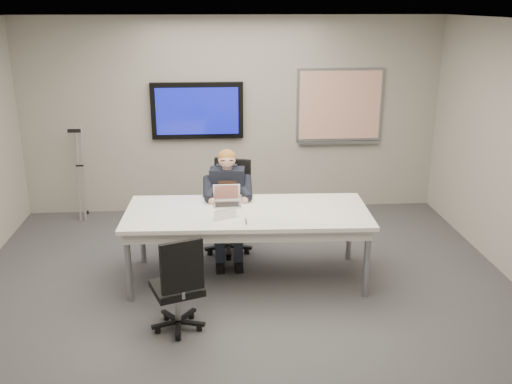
{
  "coord_description": "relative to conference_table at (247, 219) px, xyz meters",
  "views": [
    {
      "loc": [
        -0.28,
        -5.11,
        2.96
      ],
      "look_at": [
        0.16,
        0.73,
        1.01
      ],
      "focal_mm": 40.0,
      "sensor_mm": 36.0,
      "label": 1
    }
  ],
  "objects": [
    {
      "name": "floor",
      "position": [
        -0.07,
        -0.68,
        -0.72
      ],
      "size": [
        6.0,
        6.0,
        0.02
      ],
      "primitive_type": "cube",
      "color": "#39393B",
      "rests_on": "ground"
    },
    {
      "name": "ceiling",
      "position": [
        -0.07,
        -0.68,
        2.08
      ],
      "size": [
        6.0,
        6.0,
        0.02
      ],
      "primitive_type": "cube",
      "color": "white",
      "rests_on": "wall_back"
    },
    {
      "name": "wall_back",
      "position": [
        -0.07,
        2.32,
        0.68
      ],
      "size": [
        6.0,
        0.02,
        2.8
      ],
      "primitive_type": "cube",
      "color": "#9C988D",
      "rests_on": "ground"
    },
    {
      "name": "wall_front",
      "position": [
        -0.07,
        -3.68,
        0.68
      ],
      "size": [
        6.0,
        0.02,
        2.8
      ],
      "primitive_type": "cube",
      "color": "#9C988D",
      "rests_on": "ground"
    },
    {
      "name": "conference_table",
      "position": [
        0.0,
        0.0,
        0.0
      ],
      "size": [
        2.67,
        1.2,
        0.81
      ],
      "rotation": [
        0.0,
        0.0,
        -0.04
      ],
      "color": "white",
      "rests_on": "ground"
    },
    {
      "name": "tv_display",
      "position": [
        -0.57,
        2.27,
        0.78
      ],
      "size": [
        1.3,
        0.09,
        0.8
      ],
      "color": "black",
      "rests_on": "wall_back"
    },
    {
      "name": "whiteboard",
      "position": [
        1.48,
        2.29,
        0.81
      ],
      "size": [
        1.25,
        0.08,
        1.1
      ],
      "color": "#92949A",
      "rests_on": "wall_back"
    },
    {
      "name": "office_chair_far",
      "position": [
        -0.18,
        0.78,
        -0.36
      ],
      "size": [
        0.69,
        0.69,
        1.14
      ],
      "rotation": [
        0.0,
        0.0,
        -0.32
      ],
      "color": "black",
      "rests_on": "ground"
    },
    {
      "name": "office_chair_near",
      "position": [
        -0.71,
        -1.03,
        -0.41
      ],
      "size": [
        0.6,
        0.6,
        0.98
      ],
      "rotation": [
        0.0,
        0.0,
        3.49
      ],
      "color": "black",
      "rests_on": "ground"
    },
    {
      "name": "seated_person",
      "position": [
        -0.2,
        0.53,
        -0.18
      ],
      "size": [
        0.43,
        0.74,
        1.33
      ],
      "rotation": [
        0.0,
        0.0,
        -0.1
      ],
      "color": "#202535",
      "rests_on": "office_chair_far"
    },
    {
      "name": "crutch",
      "position": [
        -2.23,
        2.1,
        -0.04
      ],
      "size": [
        0.22,
        0.66,
        1.41
      ],
      "primitive_type": null,
      "rotation": [
        -0.22,
        0.0,
        0.05
      ],
      "color": "#ADAFB5",
      "rests_on": "ground"
    },
    {
      "name": "laptop",
      "position": [
        -0.21,
        0.23,
        0.15
      ],
      "size": [
        0.3,
        0.28,
        0.21
      ],
      "rotation": [
        0.0,
        0.0,
        0.01
      ],
      "color": "silver",
      "rests_on": "conference_table"
    },
    {
      "name": "name_tent",
      "position": [
        -0.24,
        -0.2,
        0.14
      ],
      "size": [
        0.26,
        0.17,
        0.1
      ],
      "primitive_type": null,
      "rotation": [
        0.0,
        0.0,
        0.43
      ],
      "color": "silver",
      "rests_on": "conference_table"
    },
    {
      "name": "pen",
      "position": [
        -0.03,
        -0.33,
        0.1
      ],
      "size": [
        0.02,
        0.16,
        0.01
      ],
      "primitive_type": "cylinder",
      "rotation": [
        0.0,
        1.57,
        1.54
      ],
      "color": "black",
      "rests_on": "conference_table"
    }
  ]
}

